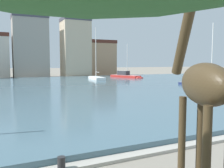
{
  "coord_description": "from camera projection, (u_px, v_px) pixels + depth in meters",
  "views": [
    {
      "loc": [
        -6.72,
        2.32,
        3.32
      ],
      "look_at": [
        -1.3,
        13.79,
        2.2
      ],
      "focal_mm": 39.16,
      "sensor_mm": 36.0,
      "label": 1
    }
  ],
  "objects": [
    {
      "name": "sailboat_navy",
      "position": [
        211.0,
        85.0,
        30.13
      ],
      "size": [
        2.8,
        9.07,
        8.09
      ],
      "color": "navy",
      "rests_on": "ground"
    },
    {
      "name": "sailboat_red",
      "position": [
        127.0,
        76.0,
        48.4
      ],
      "size": [
        4.08,
        7.93,
        7.01
      ],
      "color": "red",
      "rests_on": "ground"
    },
    {
      "name": "sailboat_white",
      "position": [
        96.0,
        79.0,
        43.48
      ],
      "size": [
        2.25,
        6.62,
        9.47
      ],
      "color": "white",
      "rests_on": "ground"
    },
    {
      "name": "townhouse_corner_house",
      "position": [
        96.0,
        58.0,
        60.39
      ],
      "size": [
        9.11,
        5.26,
        8.75
      ],
      "color": "tan",
      "rests_on": "ground"
    },
    {
      "name": "townhouse_wide_warehouse",
      "position": [
        76.0,
        48.0,
        55.87
      ],
      "size": [
        6.18,
        5.24,
        13.33
      ],
      "color": "#C6B293",
      "rests_on": "ground"
    },
    {
      "name": "giraffe_statue",
      "position": [
        201.0,
        88.0,
        5.52
      ],
      "size": [
        1.48,
        2.99,
        5.37
      ],
      "color": "#42331E",
      "rests_on": "ground"
    },
    {
      "name": "harbor_water",
      "position": [
        58.0,
        88.0,
        29.68
      ],
      "size": [
        87.39,
        44.0,
        0.33
      ],
      "primitive_type": "cube",
      "color": "#476675",
      "rests_on": "ground"
    },
    {
      "name": "quay_edge_coping",
      "position": [
        188.0,
        145.0,
        9.65
      ],
      "size": [
        87.39,
        0.5,
        0.12
      ],
      "primitive_type": "cube",
      "color": "#ADA89E",
      "rests_on": "ground"
    },
    {
      "name": "mooring_bollard",
      "position": [
        61.0,
        165.0,
        7.34
      ],
      "size": [
        0.24,
        0.24,
        0.5
      ],
      "primitive_type": "cylinder",
      "color": "#232326",
      "rests_on": "ground"
    },
    {
      "name": "townhouse_narrow_midrow",
      "position": [
        30.0,
        47.0,
        53.35
      ],
      "size": [
        7.43,
        5.42,
        13.52
      ],
      "color": "gray",
      "rests_on": "ground"
    }
  ]
}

